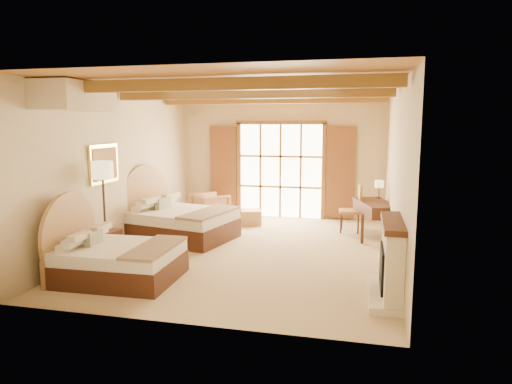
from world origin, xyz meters
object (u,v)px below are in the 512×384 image
(bed_near, at_px, (111,257))
(nightstand, at_px, (106,244))
(armchair, at_px, (211,207))
(desk, at_px, (375,218))
(bed_far, at_px, (175,220))

(bed_near, relative_size, nightstand, 3.48)
(bed_near, xyz_separation_m, armchair, (0.11, 4.68, -0.01))
(armchair, relative_size, desk, 0.50)
(bed_near, distance_m, nightstand, 1.24)
(bed_near, relative_size, desk, 1.19)
(bed_far, relative_size, armchair, 3.07)
(bed_far, relative_size, desk, 1.54)
(bed_far, bearing_deg, nightstand, -98.63)
(bed_near, xyz_separation_m, desk, (4.24, 3.92, 0.05))
(desk, bearing_deg, bed_far, 178.58)
(nightstand, xyz_separation_m, armchair, (0.83, 3.67, 0.09))
(nightstand, bearing_deg, desk, 39.75)
(nightstand, relative_size, desk, 0.34)
(nightstand, bearing_deg, armchair, 86.56)
(desk, bearing_deg, bed_near, -154.15)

